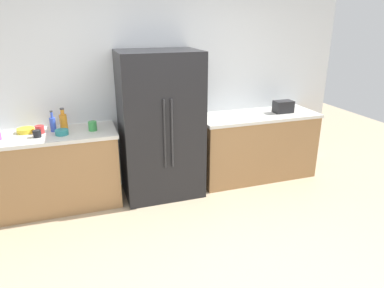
{
  "coord_description": "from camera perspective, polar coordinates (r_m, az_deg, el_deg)",
  "views": [
    {
      "loc": [
        -0.97,
        -2.33,
        2.1
      ],
      "look_at": [
        -0.02,
        0.49,
        1.02
      ],
      "focal_mm": 32.6,
      "sensor_mm": 36.0,
      "label": 1
    }
  ],
  "objects": [
    {
      "name": "ground_plane",
      "position": [
        3.28,
        3.24,
        -19.86
      ],
      "size": [
        10.32,
        10.32,
        0.0
      ],
      "primitive_type": "plane",
      "color": "tan"
    },
    {
      "name": "kitchen_back_panel",
      "position": [
        4.47,
        -6.12,
        12.11
      ],
      "size": [
        5.16,
        0.1,
        2.99
      ],
      "primitive_type": "cube",
      "color": "silver",
      "rests_on": "ground_plane"
    },
    {
      "name": "counter_left",
      "position": [
        4.31,
        -22.24,
        -4.13
      ],
      "size": [
        1.54,
        0.64,
        0.89
      ],
      "color": "#9E7247",
      "rests_on": "ground_plane"
    },
    {
      "name": "counter_right",
      "position": [
        4.85,
        10.39,
        -0.26
      ],
      "size": [
        1.62,
        0.64,
        0.89
      ],
      "color": "#9E7247",
      "rests_on": "ground_plane"
    },
    {
      "name": "refrigerator",
      "position": [
        4.21,
        -5.17,
        3.03
      ],
      "size": [
        0.94,
        0.7,
        1.76
      ],
      "color": "black",
      "rests_on": "ground_plane"
    },
    {
      "name": "toaster",
      "position": [
        4.86,
        14.69,
        5.93
      ],
      "size": [
        0.25,
        0.16,
        0.16
      ],
      "primitive_type": "cube",
      "color": "black",
      "rests_on": "counter_right"
    },
    {
      "name": "bottle_a",
      "position": [
        4.25,
        -20.3,
        3.6
      ],
      "size": [
        0.08,
        0.08,
        0.25
      ],
      "color": "orange",
      "rests_on": "counter_left"
    },
    {
      "name": "bottle_b",
      "position": [
        4.2,
        -21.81,
        3.1
      ],
      "size": [
        0.06,
        0.06,
        0.24
      ],
      "color": "blue",
      "rests_on": "counter_left"
    },
    {
      "name": "cup_b",
      "position": [
        4.2,
        -23.64,
        2.19
      ],
      "size": [
        0.1,
        0.1,
        0.09
      ],
      "primitive_type": "cylinder",
      "color": "red",
      "rests_on": "counter_left"
    },
    {
      "name": "cup_c",
      "position": [
        4.07,
        -24.01,
        1.54
      ],
      "size": [
        0.08,
        0.08,
        0.08
      ],
      "primitive_type": "cylinder",
      "color": "black",
      "rests_on": "counter_left"
    },
    {
      "name": "cup_d",
      "position": [
        4.1,
        -15.96,
        2.85
      ],
      "size": [
        0.09,
        0.09,
        0.11
      ],
      "primitive_type": "cylinder",
      "color": "green",
      "rests_on": "counter_left"
    },
    {
      "name": "bowl_a",
      "position": [
        4.29,
        -25.56,
        2.01
      ],
      "size": [
        0.19,
        0.19,
        0.05
      ],
      "primitive_type": "cylinder",
      "color": "yellow",
      "rests_on": "counter_left"
    },
    {
      "name": "bowl_b",
      "position": [
        4.06,
        -20.53,
        1.81
      ],
      "size": [
        0.14,
        0.14,
        0.06
      ],
      "primitive_type": "cylinder",
      "color": "teal",
      "rests_on": "counter_left"
    }
  ]
}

